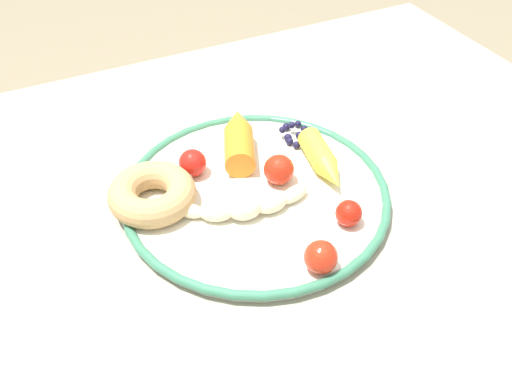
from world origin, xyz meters
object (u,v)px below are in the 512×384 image
Objects in this scene: banana at (243,206)px; tomato_far at (321,257)px; blueberry_pile at (297,134)px; tomato_mid at (349,213)px; tomato_extra at (193,163)px; donut at (152,194)px; plate at (256,194)px; dining_table at (230,267)px; carrot_orange at (239,137)px; carrot_yellow at (323,161)px; tomato_near at (279,170)px.

banana is 4.62× the size of tomato_far.
tomato_mid is at bearing 80.60° from blueberry_pile.
tomato_far is at bearing 107.36° from tomato_extra.
plate is at bearing 164.60° from donut.
dining_table is 9.16× the size of carrot_orange.
banana reaches higher than blueberry_pile.
blueberry_pile is at bearing -168.58° from donut.
carrot_yellow is (-0.13, -0.03, 0.00)m from banana.
donut is at bearing 22.10° from carrot_orange.
tomato_extra is (0.01, -0.10, 0.12)m from dining_table.
banana reaches higher than dining_table.
tomato_far is (0.09, 0.15, 0.00)m from carrot_yellow.
blueberry_pile is 0.19m from tomato_mid.
banana is at bearing 164.23° from dining_table.
blueberry_pile is 0.10m from tomato_near.
tomato_mid is (0.03, 0.18, 0.01)m from blueberry_pile.
plate is 3.02× the size of carrot_yellow.
tomato_near is at bearing -170.15° from plate.
tomato_extra is at bearing -72.64° from tomato_far.
carrot_orange reaches higher than tomato_far.
blueberry_pile reaches higher than plate.
banana is at bearing -71.26° from tomato_far.
carrot_orange is at bearing -101.11° from plate.
tomato_far reaches higher than banana.
dining_table is at bearing -64.14° from tomato_far.
carrot_yellow is 2.86× the size of tomato_near.
tomato_near reaches higher than carrot_yellow.
plate is at bearing -154.94° from dining_table.
carrot_yellow reaches higher than plate.
tomato_extra reaches higher than plate.
plate is at bearing -136.82° from banana.
tomato_far is at bearing 93.22° from plate.
banana is 3.10× the size of blueberry_pile.
donut is at bearing -38.03° from dining_table.
carrot_yellow is (-0.10, -0.00, 0.02)m from plate.
plate is 0.04m from tomato_near.
carrot_orange is 1.18× the size of carrot_yellow.
carrot_orange is 3.55× the size of tomato_far.
tomato_near is (-0.02, 0.09, -0.00)m from carrot_orange.
blueberry_pile is at bearing -146.04° from dining_table.
plate is at bearing 37.72° from blueberry_pile.
dining_table is 7.03× the size of banana.
plate is at bearing 0.81° from carrot_yellow.
tomato_near is at bearing -69.49° from tomato_mid.
tomato_near is 0.12m from tomato_extra.
tomato_near reaches higher than banana.
tomato_extra is at bearing -49.65° from plate.
carrot_orange is at bearing -48.40° from carrot_yellow.
blueberry_pile is at bearing -99.40° from tomato_mid.
carrot_orange is at bearing -120.64° from dining_table.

